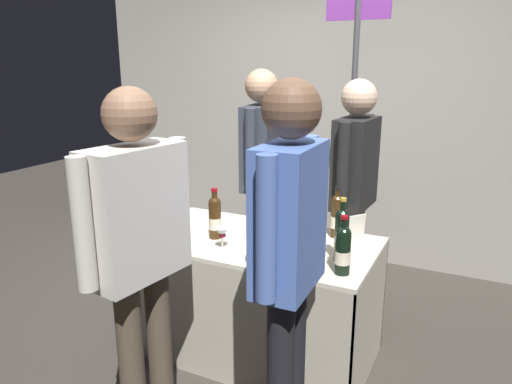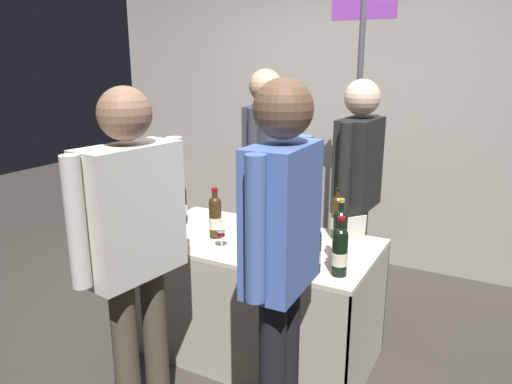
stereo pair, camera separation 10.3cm
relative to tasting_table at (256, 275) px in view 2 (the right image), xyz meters
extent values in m
plane|color=#38332D|center=(0.00, 0.00, -0.53)|extent=(12.00, 12.00, 0.00)
cube|color=#9E998E|center=(0.00, 1.83, 0.72)|extent=(5.05, 0.12, 2.50)
cube|color=beige|center=(0.00, 0.00, 0.22)|extent=(1.44, 0.78, 0.02)
cube|color=#ABA392|center=(0.00, -0.38, -0.16)|extent=(1.44, 0.01, 0.73)
cube|color=#ABA392|center=(0.00, 0.38, -0.16)|extent=(1.44, 0.01, 0.73)
cube|color=#ABA392|center=(-0.71, 0.00, -0.16)|extent=(0.01, 0.78, 0.73)
cube|color=#ABA392|center=(0.71, 0.00, -0.16)|extent=(0.01, 0.78, 0.73)
cylinder|color=#38230F|center=(-0.48, -0.19, 0.36)|extent=(0.07, 0.07, 0.25)
sphere|color=#38230F|center=(-0.48, -0.19, 0.49)|extent=(0.07, 0.07, 0.07)
cylinder|color=#38230F|center=(-0.48, -0.19, 0.52)|extent=(0.03, 0.03, 0.07)
cylinder|color=maroon|center=(-0.48, -0.19, 0.57)|extent=(0.03, 0.03, 0.02)
cylinder|color=beige|center=(-0.48, -0.19, 0.34)|extent=(0.07, 0.07, 0.08)
cylinder|color=black|center=(0.48, -0.26, 0.33)|extent=(0.07, 0.07, 0.20)
sphere|color=black|center=(0.48, -0.26, 0.44)|extent=(0.06, 0.06, 0.06)
cylinder|color=black|center=(0.48, -0.26, 0.47)|extent=(0.03, 0.03, 0.07)
cylinder|color=black|center=(0.48, -0.26, 0.52)|extent=(0.03, 0.03, 0.02)
cylinder|color=beige|center=(0.48, -0.26, 0.32)|extent=(0.07, 0.07, 0.06)
cylinder|color=black|center=(0.32, -0.25, 0.33)|extent=(0.08, 0.08, 0.20)
sphere|color=black|center=(0.32, -0.25, 0.44)|extent=(0.08, 0.08, 0.08)
cylinder|color=black|center=(0.32, -0.25, 0.47)|extent=(0.03, 0.03, 0.08)
cylinder|color=black|center=(0.32, -0.25, 0.52)|extent=(0.03, 0.03, 0.02)
cylinder|color=beige|center=(0.32, -0.25, 0.32)|extent=(0.08, 0.08, 0.06)
cylinder|color=black|center=(-0.59, 0.04, 0.34)|extent=(0.08, 0.08, 0.22)
sphere|color=black|center=(-0.59, 0.04, 0.45)|extent=(0.08, 0.08, 0.08)
cylinder|color=black|center=(-0.59, 0.04, 0.50)|extent=(0.03, 0.03, 0.09)
cylinder|color=#B7932D|center=(-0.59, 0.04, 0.55)|extent=(0.03, 0.03, 0.02)
cylinder|color=beige|center=(-0.59, 0.04, 0.33)|extent=(0.08, 0.08, 0.07)
cylinder|color=#38230F|center=(0.42, 0.26, 0.35)|extent=(0.07, 0.07, 0.23)
sphere|color=#38230F|center=(0.42, 0.26, 0.46)|extent=(0.07, 0.07, 0.07)
cylinder|color=#38230F|center=(0.42, 0.26, 0.50)|extent=(0.03, 0.03, 0.07)
cylinder|color=black|center=(0.42, 0.26, 0.54)|extent=(0.03, 0.03, 0.02)
cylinder|color=beige|center=(0.42, 0.26, 0.33)|extent=(0.07, 0.07, 0.07)
cylinder|color=black|center=(0.37, -0.03, 0.36)|extent=(0.07, 0.07, 0.25)
sphere|color=black|center=(0.37, -0.03, 0.49)|extent=(0.07, 0.07, 0.07)
cylinder|color=black|center=(0.37, -0.03, 0.52)|extent=(0.03, 0.03, 0.07)
cylinder|color=maroon|center=(0.37, -0.03, 0.57)|extent=(0.03, 0.03, 0.02)
cylinder|color=beige|center=(0.37, -0.03, 0.34)|extent=(0.07, 0.07, 0.08)
cylinder|color=black|center=(0.55, -0.09, 0.36)|extent=(0.08, 0.08, 0.26)
sphere|color=black|center=(0.55, -0.09, 0.49)|extent=(0.07, 0.07, 0.07)
cylinder|color=black|center=(0.55, -0.09, 0.53)|extent=(0.03, 0.03, 0.08)
cylinder|color=#B7932D|center=(0.55, -0.09, 0.58)|extent=(0.03, 0.03, 0.02)
cylinder|color=beige|center=(0.55, -0.09, 0.34)|extent=(0.08, 0.08, 0.08)
cylinder|color=#38230F|center=(-0.24, -0.08, 0.35)|extent=(0.08, 0.08, 0.22)
sphere|color=#38230F|center=(-0.24, -0.08, 0.46)|extent=(0.07, 0.07, 0.07)
cylinder|color=#38230F|center=(-0.24, -0.08, 0.49)|extent=(0.03, 0.03, 0.07)
cylinder|color=maroon|center=(-0.24, -0.08, 0.54)|extent=(0.04, 0.04, 0.02)
cylinder|color=beige|center=(-0.24, -0.08, 0.33)|extent=(0.08, 0.08, 0.07)
cylinder|color=black|center=(0.60, -0.24, 0.34)|extent=(0.08, 0.08, 0.21)
sphere|color=black|center=(0.60, -0.24, 0.45)|extent=(0.08, 0.08, 0.08)
cylinder|color=black|center=(0.60, -0.24, 0.49)|extent=(0.03, 0.03, 0.08)
cylinder|color=maroon|center=(0.60, -0.24, 0.53)|extent=(0.04, 0.04, 0.02)
cylinder|color=beige|center=(0.60, -0.24, 0.32)|extent=(0.08, 0.08, 0.07)
cylinder|color=silver|center=(0.19, 0.22, 0.23)|extent=(0.07, 0.07, 0.00)
cylinder|color=silver|center=(0.19, 0.22, 0.27)|extent=(0.01, 0.01, 0.07)
cone|color=silver|center=(0.19, 0.22, 0.34)|extent=(0.06, 0.06, 0.06)
cylinder|color=#590C19|center=(0.19, 0.22, 0.32)|extent=(0.04, 0.04, 0.01)
cylinder|color=silver|center=(-0.11, -0.22, 0.23)|extent=(0.06, 0.06, 0.00)
cylinder|color=silver|center=(-0.11, -0.22, 0.27)|extent=(0.01, 0.01, 0.07)
cone|color=silver|center=(-0.11, -0.22, 0.33)|extent=(0.08, 0.08, 0.06)
cylinder|color=#590C19|center=(-0.11, -0.22, 0.32)|extent=(0.04, 0.04, 0.01)
cube|color=silver|center=(0.54, 0.24, 0.32)|extent=(0.10, 0.12, 0.17)
cylinder|color=#4C4233|center=(-0.32, 0.81, -0.09)|extent=(0.12, 0.12, 0.88)
cylinder|color=#4C4233|center=(-0.30, 0.65, -0.09)|extent=(0.12, 0.12, 0.88)
cube|color=#2D333D|center=(-0.31, 0.73, 0.66)|extent=(0.26, 0.44, 0.62)
sphere|color=tan|center=(-0.31, 0.73, 1.11)|extent=(0.24, 0.24, 0.24)
cylinder|color=#2D333D|center=(-0.35, 0.98, 0.68)|extent=(0.08, 0.08, 0.57)
cylinder|color=#2D333D|center=(-0.28, 0.48, 0.68)|extent=(0.08, 0.08, 0.57)
cylinder|color=#4C4233|center=(0.42, 0.74, -0.10)|extent=(0.12, 0.12, 0.85)
cylinder|color=#4C4233|center=(0.41, 0.58, -0.10)|extent=(0.12, 0.12, 0.85)
cube|color=black|center=(0.42, 0.66, 0.62)|extent=(0.23, 0.42, 0.60)
sphere|color=beige|center=(0.42, 0.66, 1.06)|extent=(0.23, 0.23, 0.23)
cylinder|color=black|center=(0.43, 0.91, 0.65)|extent=(0.08, 0.08, 0.55)
cylinder|color=black|center=(0.40, 0.41, 0.65)|extent=(0.08, 0.08, 0.55)
cylinder|color=#4C4233|center=(-0.18, -0.96, -0.10)|extent=(0.12, 0.12, 0.85)
cylinder|color=#4C4233|center=(-0.16, -0.78, -0.10)|extent=(0.12, 0.12, 0.85)
cube|color=beige|center=(-0.17, -0.87, 0.63)|extent=(0.27, 0.49, 0.60)
sphere|color=#8C664C|center=(-0.17, -0.87, 1.07)|extent=(0.23, 0.23, 0.23)
cylinder|color=beige|center=(-0.21, -1.14, 0.65)|extent=(0.08, 0.08, 0.56)
cylinder|color=beige|center=(-0.13, -0.59, 0.65)|extent=(0.08, 0.08, 0.56)
cylinder|color=black|center=(0.50, -0.78, -0.09)|extent=(0.12, 0.12, 0.87)
cylinder|color=black|center=(0.49, -0.63, -0.09)|extent=(0.12, 0.12, 0.87)
cube|color=#4C6BB7|center=(0.50, -0.70, 0.66)|extent=(0.22, 0.40, 0.62)
sphere|color=brown|center=(0.50, -0.70, 1.10)|extent=(0.24, 0.24, 0.24)
cylinder|color=#4C6BB7|center=(0.50, -0.94, 0.68)|extent=(0.08, 0.08, 0.57)
cylinder|color=#4C6BB7|center=(0.49, -0.46, 0.68)|extent=(0.08, 0.08, 0.57)
cylinder|color=#47474C|center=(0.26, 1.12, 0.62)|extent=(0.04, 0.04, 2.30)
cube|color=#7A3393|center=(0.26, 1.12, 1.65)|extent=(0.47, 0.02, 0.18)
camera|label=1|loc=(1.20, -2.45, 1.28)|focal=33.67mm
camera|label=2|loc=(1.29, -2.41, 1.28)|focal=33.67mm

